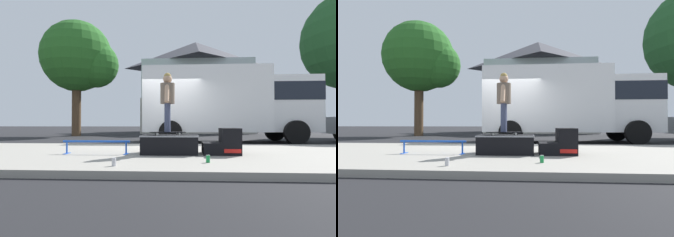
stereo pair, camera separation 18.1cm
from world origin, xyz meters
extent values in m
plane|color=black|center=(0.00, 0.00, 0.00)|extent=(140.00, 140.00, 0.00)
cube|color=gray|center=(0.00, -3.00, 0.06)|extent=(50.00, 5.00, 0.12)
cube|color=black|center=(0.30, -3.32, 0.32)|extent=(1.20, 0.78, 0.41)
cube|color=gray|center=(0.30, -3.32, 0.51)|extent=(1.22, 0.80, 0.03)
cube|color=black|center=(1.20, -3.32, 0.25)|extent=(0.39, 0.71, 0.25)
cube|color=black|center=(1.59, -3.32, 0.40)|extent=(0.39, 0.71, 0.56)
cube|color=red|center=(1.59, -3.68, 0.22)|extent=(0.34, 0.01, 0.08)
cylinder|color=blue|center=(-1.29, -3.47, 0.39)|extent=(1.47, 0.04, 0.04)
cylinder|color=blue|center=(-1.94, -3.47, 0.26)|extent=(0.04, 0.04, 0.27)
cube|color=blue|center=(-1.94, -3.47, 0.13)|extent=(0.06, 0.28, 0.01)
cylinder|color=blue|center=(-0.63, -3.47, 0.26)|extent=(0.04, 0.04, 0.27)
cube|color=blue|center=(-0.63, -3.47, 0.13)|extent=(0.06, 0.28, 0.01)
cube|color=black|center=(0.24, -3.26, 0.59)|extent=(0.81, 0.40, 0.02)
cylinder|color=silver|center=(0.46, -3.11, 0.55)|extent=(0.06, 0.04, 0.05)
cylinder|color=silver|center=(0.51, -3.28, 0.55)|extent=(0.06, 0.04, 0.05)
cylinder|color=silver|center=(-0.02, -3.24, 0.55)|extent=(0.06, 0.04, 0.05)
cylinder|color=silver|center=(0.03, -3.41, 0.55)|extent=(0.06, 0.04, 0.05)
cylinder|color=#3F4766|center=(0.24, -3.18, 0.91)|extent=(0.13, 0.13, 0.62)
cylinder|color=#3F4766|center=(0.24, -3.34, 0.91)|extent=(0.13, 0.13, 0.62)
cylinder|color=#726051|center=(0.24, -3.26, 1.44)|extent=(0.32, 0.32, 0.45)
cylinder|color=tan|center=(0.24, -3.06, 1.43)|extent=(0.10, 0.28, 0.43)
cylinder|color=tan|center=(0.24, -3.46, 1.43)|extent=(0.10, 0.28, 0.43)
sphere|color=tan|center=(0.24, -3.26, 1.77)|extent=(0.20, 0.20, 0.20)
sphere|color=tan|center=(0.24, -3.26, 1.82)|extent=(0.16, 0.16, 0.16)
cylinder|color=silver|center=(-0.47, -5.07, 0.18)|extent=(0.07, 0.07, 0.12)
cylinder|color=silver|center=(-0.47, -5.07, 0.24)|extent=(0.06, 0.06, 0.00)
cylinder|color=#198C3F|center=(1.01, -4.62, 0.18)|extent=(0.07, 0.07, 0.12)
cylinder|color=silver|center=(1.01, -4.62, 0.24)|extent=(0.06, 0.06, 0.00)
cube|color=white|center=(1.49, 2.20, 1.75)|extent=(5.00, 2.35, 2.60)
cube|color=white|center=(4.94, 2.20, 1.55)|extent=(1.90, 2.16, 2.20)
cube|color=black|center=(4.94, 2.20, 2.03)|extent=(1.92, 2.19, 0.70)
cylinder|color=black|center=(4.78, 3.38, 0.45)|extent=(0.90, 0.28, 0.90)
cylinder|color=black|center=(4.78, 1.03, 0.45)|extent=(0.90, 0.28, 0.90)
cylinder|color=black|center=(0.09, 3.38, 0.45)|extent=(0.90, 0.28, 0.90)
cylinder|color=black|center=(0.09, 1.03, 0.45)|extent=(0.90, 0.28, 0.90)
cylinder|color=brown|center=(-6.20, 7.27, 1.81)|extent=(0.56, 0.56, 3.62)
sphere|color=#286623|center=(-6.20, 7.27, 5.06)|extent=(4.45, 4.45, 4.45)
sphere|color=#286623|center=(-4.98, 7.27, 4.51)|extent=(2.89, 2.89, 2.89)
cube|color=silver|center=(1.68, 15.62, 3.00)|extent=(9.00, 7.50, 6.00)
cube|color=#B2ADA3|center=(1.68, 11.62, 1.40)|extent=(9.00, 0.50, 2.80)
pyramid|color=#38383F|center=(1.68, 15.62, 7.20)|extent=(9.54, 7.95, 2.40)
camera|label=1|loc=(0.62, -9.12, 0.77)|focal=28.39mm
camera|label=2|loc=(0.80, -9.10, 0.77)|focal=28.39mm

